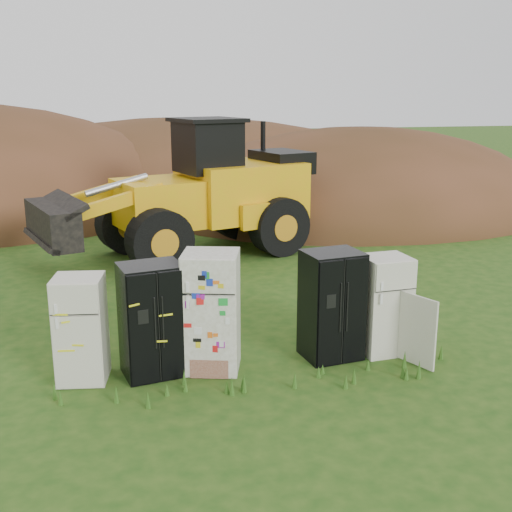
{
  "coord_description": "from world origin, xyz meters",
  "views": [
    {
      "loc": [
        -1.98,
        -9.14,
        4.18
      ],
      "look_at": [
        0.58,
        2.0,
        1.21
      ],
      "focal_mm": 45.0,
      "sensor_mm": 36.0,
      "label": 1
    }
  ],
  "objects_px": {
    "wheel_loader": "(177,190)",
    "fridge_open_door": "(384,305)",
    "fridge_black_side": "(152,320)",
    "fridge_leftmost": "(81,329)",
    "fridge_sticker": "(211,311)",
    "fridge_black_right": "(332,305)"
  },
  "relations": [
    {
      "from": "fridge_black_right",
      "to": "fridge_leftmost",
      "type": "bearing_deg",
      "value": 171.59
    },
    {
      "from": "fridge_black_side",
      "to": "fridge_sticker",
      "type": "relative_size",
      "value": 0.93
    },
    {
      "from": "wheel_loader",
      "to": "fridge_open_door",
      "type": "bearing_deg",
      "value": -87.49
    },
    {
      "from": "fridge_black_side",
      "to": "wheel_loader",
      "type": "relative_size",
      "value": 0.24
    },
    {
      "from": "fridge_leftmost",
      "to": "fridge_sticker",
      "type": "distance_m",
      "value": 1.93
    },
    {
      "from": "fridge_leftmost",
      "to": "fridge_black_side",
      "type": "xyz_separation_m",
      "value": [
        1.03,
        -0.03,
        0.07
      ]
    },
    {
      "from": "fridge_leftmost",
      "to": "fridge_open_door",
      "type": "distance_m",
      "value": 4.75
    },
    {
      "from": "fridge_leftmost",
      "to": "fridge_sticker",
      "type": "height_order",
      "value": "fridge_sticker"
    },
    {
      "from": "fridge_sticker",
      "to": "wheel_loader",
      "type": "bearing_deg",
      "value": 103.91
    },
    {
      "from": "fridge_leftmost",
      "to": "fridge_black_right",
      "type": "xyz_separation_m",
      "value": [
        3.86,
        -0.02,
        0.08
      ]
    },
    {
      "from": "fridge_leftmost",
      "to": "fridge_black_right",
      "type": "bearing_deg",
      "value": 8.58
    },
    {
      "from": "fridge_sticker",
      "to": "fridge_black_side",
      "type": "bearing_deg",
      "value": -164.64
    },
    {
      "from": "fridge_leftmost",
      "to": "fridge_black_side",
      "type": "bearing_deg",
      "value": 7.23
    },
    {
      "from": "fridge_black_right",
      "to": "wheel_loader",
      "type": "xyz_separation_m",
      "value": [
        -1.68,
        6.9,
        0.88
      ]
    },
    {
      "from": "fridge_leftmost",
      "to": "fridge_sticker",
      "type": "xyz_separation_m",
      "value": [
        1.93,
        -0.04,
        0.13
      ]
    },
    {
      "from": "fridge_sticker",
      "to": "fridge_black_right",
      "type": "distance_m",
      "value": 1.93
    },
    {
      "from": "fridge_black_right",
      "to": "wheel_loader",
      "type": "bearing_deg",
      "value": 95.52
    },
    {
      "from": "fridge_open_door",
      "to": "wheel_loader",
      "type": "xyz_separation_m",
      "value": [
        -2.57,
        6.91,
        0.94
      ]
    },
    {
      "from": "fridge_sticker",
      "to": "fridge_black_right",
      "type": "bearing_deg",
      "value": 16.62
    },
    {
      "from": "fridge_leftmost",
      "to": "fridge_black_side",
      "type": "distance_m",
      "value": 1.04
    },
    {
      "from": "fridge_leftmost",
      "to": "fridge_open_door",
      "type": "height_order",
      "value": "fridge_open_door"
    },
    {
      "from": "fridge_leftmost",
      "to": "fridge_open_door",
      "type": "bearing_deg",
      "value": 8.59
    }
  ]
}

